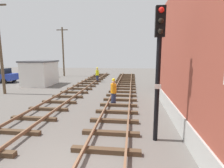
# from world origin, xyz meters

# --- Properties ---
(signal_mast) EXTENTS (0.36, 0.40, 5.19)m
(signal_mast) POSITION_xyz_m (2.77, 2.60, 3.27)
(signal_mast) COLOR black
(signal_mast) RESTS_ON ground
(control_hut) EXTENTS (3.00, 3.80, 2.76)m
(control_hut) POSITION_xyz_m (-8.61, 14.47, 1.39)
(control_hut) COLOR silver
(control_hut) RESTS_ON ground
(parked_car_black) EXTENTS (4.20, 2.04, 1.76)m
(parked_car_black) POSITION_xyz_m (-11.98, 20.79, 0.90)
(parked_car_black) COLOR black
(parked_car_black) RESTS_ON ground
(utility_pole_near) EXTENTS (1.80, 0.24, 7.85)m
(utility_pole_near) POSITION_xyz_m (-9.45, 9.77, 4.11)
(utility_pole_near) COLOR brown
(utility_pole_near) RESTS_ON ground
(utility_pole_far) EXTENTS (1.80, 0.24, 7.58)m
(utility_pole_far) POSITION_xyz_m (-9.15, 22.78, 3.98)
(utility_pole_far) COLOR brown
(utility_pole_far) RESTS_ON ground
(track_worker_foreground) EXTENTS (0.40, 0.40, 1.87)m
(track_worker_foreground) POSITION_xyz_m (-2.61, 17.35, 0.93)
(track_worker_foreground) COLOR #262D4C
(track_worker_foreground) RESTS_ON ground
(track_worker_distant) EXTENTS (0.40, 0.40, 1.87)m
(track_worker_distant) POSITION_xyz_m (0.53, 7.40, 0.93)
(track_worker_distant) COLOR #262D4C
(track_worker_distant) RESTS_ON ground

